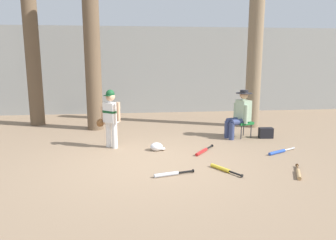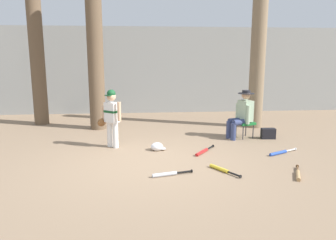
{
  "view_description": "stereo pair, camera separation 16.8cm",
  "coord_description": "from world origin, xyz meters",
  "px_view_note": "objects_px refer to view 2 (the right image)",
  "views": [
    {
      "loc": [
        -0.37,
        -5.94,
        2.0
      ],
      "look_at": [
        0.38,
        0.42,
        0.75
      ],
      "focal_mm": 34.5,
      "sensor_mm": 36.0,
      "label": 1
    },
    {
      "loc": [
        -0.2,
        -5.96,
        2.0
      ],
      "look_at": [
        0.38,
        0.42,
        0.75
      ],
      "focal_mm": 34.5,
      "sensor_mm": 36.0,
      "label": 2
    }
  ],
  "objects_px": {
    "tree_behind_spectator": "(258,45)",
    "bat_aluminum_silver": "(168,174)",
    "young_ballplayer": "(111,115)",
    "handbag_beside_stool": "(268,134)",
    "bat_red_barrel": "(203,151)",
    "batting_helmet_white": "(157,147)",
    "bat_wood_tan": "(298,174)",
    "seated_spectator": "(242,113)",
    "tree_near_player": "(95,55)",
    "tree_far_left": "(37,50)",
    "bat_yellow_trainer": "(221,169)",
    "bat_blue_youth": "(280,153)",
    "folding_stool": "(245,124)"
  },
  "relations": [
    {
      "from": "bat_wood_tan",
      "to": "folding_stool",
      "type": "bearing_deg",
      "value": 91.1
    },
    {
      "from": "tree_far_left",
      "to": "young_ballplayer",
      "type": "bearing_deg",
      "value": -50.29
    },
    {
      "from": "handbag_beside_stool",
      "to": "bat_wood_tan",
      "type": "relative_size",
      "value": 0.5
    },
    {
      "from": "bat_yellow_trainer",
      "to": "tree_far_left",
      "type": "bearing_deg",
      "value": 133.86
    },
    {
      "from": "tree_near_player",
      "to": "bat_wood_tan",
      "type": "height_order",
      "value": "tree_near_player"
    },
    {
      "from": "tree_near_player",
      "to": "tree_far_left",
      "type": "relative_size",
      "value": 0.92
    },
    {
      "from": "bat_yellow_trainer",
      "to": "bat_aluminum_silver",
      "type": "distance_m",
      "value": 0.98
    },
    {
      "from": "tree_behind_spectator",
      "to": "tree_far_left",
      "type": "height_order",
      "value": "tree_behind_spectator"
    },
    {
      "from": "batting_helmet_white",
      "to": "tree_near_player",
      "type": "bearing_deg",
      "value": 123.36
    },
    {
      "from": "tree_behind_spectator",
      "to": "bat_yellow_trainer",
      "type": "xyz_separation_m",
      "value": [
        -1.9,
        -3.6,
        -2.31
      ]
    },
    {
      "from": "seated_spectator",
      "to": "bat_blue_youth",
      "type": "bearing_deg",
      "value": -74.42
    },
    {
      "from": "bat_wood_tan",
      "to": "batting_helmet_white",
      "type": "relative_size",
      "value": 2.1
    },
    {
      "from": "seated_spectator",
      "to": "bat_red_barrel",
      "type": "bearing_deg",
      "value": -135.47
    },
    {
      "from": "tree_behind_spectator",
      "to": "young_ballplayer",
      "type": "distance_m",
      "value": 4.65
    },
    {
      "from": "tree_near_player",
      "to": "seated_spectator",
      "type": "bearing_deg",
      "value": -21.28
    },
    {
      "from": "tree_behind_spectator",
      "to": "bat_wood_tan",
      "type": "height_order",
      "value": "tree_behind_spectator"
    },
    {
      "from": "tree_near_player",
      "to": "bat_blue_youth",
      "type": "distance_m",
      "value": 5.39
    },
    {
      "from": "bat_blue_youth",
      "to": "bat_yellow_trainer",
      "type": "relative_size",
      "value": 1.17
    },
    {
      "from": "tree_near_player",
      "to": "bat_yellow_trainer",
      "type": "height_order",
      "value": "tree_near_player"
    },
    {
      "from": "handbag_beside_stool",
      "to": "tree_far_left",
      "type": "distance_m",
      "value": 6.92
    },
    {
      "from": "handbag_beside_stool",
      "to": "batting_helmet_white",
      "type": "relative_size",
      "value": 1.05
    },
    {
      "from": "bat_wood_tan",
      "to": "bat_yellow_trainer",
      "type": "xyz_separation_m",
      "value": [
        -1.24,
        0.36,
        0.0
      ]
    },
    {
      "from": "tree_near_player",
      "to": "bat_wood_tan",
      "type": "distance_m",
      "value": 5.99
    },
    {
      "from": "bat_wood_tan",
      "to": "bat_aluminum_silver",
      "type": "distance_m",
      "value": 2.23
    },
    {
      "from": "bat_aluminum_silver",
      "to": "bat_wood_tan",
      "type": "bearing_deg",
      "value": -5.58
    },
    {
      "from": "young_ballplayer",
      "to": "handbag_beside_stool",
      "type": "relative_size",
      "value": 3.84
    },
    {
      "from": "seated_spectator",
      "to": "tree_near_player",
      "type": "bearing_deg",
      "value": 158.72
    },
    {
      "from": "seated_spectator",
      "to": "handbag_beside_stool",
      "type": "bearing_deg",
      "value": -9.97
    },
    {
      "from": "handbag_beside_stool",
      "to": "bat_aluminum_silver",
      "type": "xyz_separation_m",
      "value": [
        -2.73,
        -2.34,
        -0.1
      ]
    },
    {
      "from": "tree_near_player",
      "to": "bat_blue_youth",
      "type": "height_order",
      "value": "tree_near_player"
    },
    {
      "from": "bat_red_barrel",
      "to": "batting_helmet_white",
      "type": "xyz_separation_m",
      "value": [
        -0.96,
        0.28,
        0.05
      ]
    },
    {
      "from": "tree_near_player",
      "to": "batting_helmet_white",
      "type": "bearing_deg",
      "value": -56.64
    },
    {
      "from": "bat_red_barrel",
      "to": "bat_blue_youth",
      "type": "bearing_deg",
      "value": -8.18
    },
    {
      "from": "tree_far_left",
      "to": "tree_behind_spectator",
      "type": "bearing_deg",
      "value": -8.88
    },
    {
      "from": "tree_behind_spectator",
      "to": "tree_far_left",
      "type": "relative_size",
      "value": 1.05
    },
    {
      "from": "tree_behind_spectator",
      "to": "bat_aluminum_silver",
      "type": "height_order",
      "value": "tree_behind_spectator"
    },
    {
      "from": "folding_stool",
      "to": "bat_wood_tan",
      "type": "relative_size",
      "value": 0.74
    },
    {
      "from": "tree_behind_spectator",
      "to": "seated_spectator",
      "type": "xyz_separation_m",
      "value": [
        -0.81,
        -1.28,
        -1.7
      ]
    },
    {
      "from": "batting_helmet_white",
      "to": "bat_blue_youth",
      "type": "bearing_deg",
      "value": -11.36
    },
    {
      "from": "tree_behind_spectator",
      "to": "seated_spectator",
      "type": "relative_size",
      "value": 4.5
    },
    {
      "from": "folding_stool",
      "to": "bat_blue_youth",
      "type": "distance_m",
      "value": 1.51
    },
    {
      "from": "seated_spectator",
      "to": "tree_behind_spectator",
      "type": "bearing_deg",
      "value": 57.83
    },
    {
      "from": "young_ballplayer",
      "to": "bat_red_barrel",
      "type": "bearing_deg",
      "value": -17.97
    },
    {
      "from": "handbag_beside_stool",
      "to": "bat_wood_tan",
      "type": "bearing_deg",
      "value": -101.23
    },
    {
      "from": "seated_spectator",
      "to": "bat_wood_tan",
      "type": "distance_m",
      "value": 2.75
    },
    {
      "from": "tree_behind_spectator",
      "to": "handbag_beside_stool",
      "type": "relative_size",
      "value": 15.9
    },
    {
      "from": "young_ballplayer",
      "to": "bat_blue_youth",
      "type": "bearing_deg",
      "value": -13.68
    },
    {
      "from": "bat_yellow_trainer",
      "to": "batting_helmet_white",
      "type": "relative_size",
      "value": 1.98
    },
    {
      "from": "bat_blue_youth",
      "to": "tree_far_left",
      "type": "bearing_deg",
      "value": 148.02
    },
    {
      "from": "bat_wood_tan",
      "to": "tree_far_left",
      "type": "bearing_deg",
      "value": 138.79
    }
  ]
}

